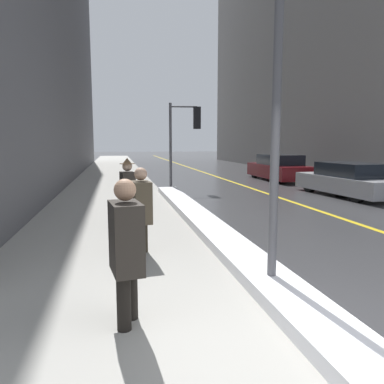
{
  "coord_description": "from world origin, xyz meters",
  "views": [
    {
      "loc": [
        -1.82,
        -2.95,
        1.99
      ],
      "look_at": [
        -0.4,
        4.0,
        1.05
      ],
      "focal_mm": 35.0,
      "sensor_mm": 36.0,
      "label": 1
    }
  ],
  "objects_px": {
    "pedestrian_in_glasses": "(126,246)",
    "pedestrian_nearside": "(141,207)",
    "lamp_post": "(278,48)",
    "pedestrian_with_shoulder_bag": "(128,190)",
    "parked_car_silver": "(349,180)",
    "traffic_light_near": "(187,128)",
    "parked_car_maroon": "(279,168)"
  },
  "relations": [
    {
      "from": "pedestrian_in_glasses",
      "to": "pedestrian_nearside",
      "type": "bearing_deg",
      "value": 164.22
    },
    {
      "from": "lamp_post",
      "to": "pedestrian_nearside",
      "type": "height_order",
      "value": "lamp_post"
    },
    {
      "from": "pedestrian_nearside",
      "to": "pedestrian_with_shoulder_bag",
      "type": "bearing_deg",
      "value": 175.82
    },
    {
      "from": "pedestrian_nearside",
      "to": "pedestrian_with_shoulder_bag",
      "type": "xyz_separation_m",
      "value": [
        -0.16,
        2.24,
        0.03
      ]
    },
    {
      "from": "lamp_post",
      "to": "parked_car_silver",
      "type": "bearing_deg",
      "value": 50.3
    },
    {
      "from": "parked_car_silver",
      "to": "traffic_light_near",
      "type": "bearing_deg",
      "value": 57.73
    },
    {
      "from": "parked_car_silver",
      "to": "parked_car_maroon",
      "type": "bearing_deg",
      "value": -4.1
    },
    {
      "from": "traffic_light_near",
      "to": "pedestrian_with_shoulder_bag",
      "type": "relative_size",
      "value": 2.19
    },
    {
      "from": "lamp_post",
      "to": "parked_car_maroon",
      "type": "bearing_deg",
      "value": 65.11
    },
    {
      "from": "lamp_post",
      "to": "traffic_light_near",
      "type": "distance_m",
      "value": 10.86
    },
    {
      "from": "lamp_post",
      "to": "traffic_light_near",
      "type": "height_order",
      "value": "lamp_post"
    },
    {
      "from": "traffic_light_near",
      "to": "parked_car_maroon",
      "type": "height_order",
      "value": "traffic_light_near"
    },
    {
      "from": "traffic_light_near",
      "to": "lamp_post",
      "type": "bearing_deg",
      "value": -87.87
    },
    {
      "from": "lamp_post",
      "to": "pedestrian_with_shoulder_bag",
      "type": "height_order",
      "value": "lamp_post"
    },
    {
      "from": "pedestrian_with_shoulder_bag",
      "to": "traffic_light_near",
      "type": "bearing_deg",
      "value": 149.65
    },
    {
      "from": "pedestrian_with_shoulder_bag",
      "to": "pedestrian_in_glasses",
      "type": "bearing_deg",
      "value": -10.4
    },
    {
      "from": "lamp_post",
      "to": "parked_car_maroon",
      "type": "relative_size",
      "value": 1.13
    },
    {
      "from": "pedestrian_in_glasses",
      "to": "pedestrian_with_shoulder_bag",
      "type": "bearing_deg",
      "value": 169.6
    },
    {
      "from": "parked_car_maroon",
      "to": "pedestrian_in_glasses",
      "type": "bearing_deg",
      "value": 149.88
    },
    {
      "from": "lamp_post",
      "to": "pedestrian_in_glasses",
      "type": "bearing_deg",
      "value": -162.04
    },
    {
      "from": "traffic_light_near",
      "to": "parked_car_maroon",
      "type": "xyz_separation_m",
      "value": [
        5.58,
        3.17,
        -1.96
      ]
    },
    {
      "from": "pedestrian_with_shoulder_bag",
      "to": "parked_car_maroon",
      "type": "relative_size",
      "value": 0.35
    },
    {
      "from": "pedestrian_in_glasses",
      "to": "parked_car_silver",
      "type": "bearing_deg",
      "value": 126.71
    },
    {
      "from": "pedestrian_with_shoulder_bag",
      "to": "parked_car_maroon",
      "type": "height_order",
      "value": "pedestrian_with_shoulder_bag"
    },
    {
      "from": "pedestrian_nearside",
      "to": "parked_car_maroon",
      "type": "relative_size",
      "value": 0.33
    },
    {
      "from": "lamp_post",
      "to": "pedestrian_in_glasses",
      "type": "xyz_separation_m",
      "value": [
        -1.96,
        -0.64,
        -2.27
      ]
    },
    {
      "from": "parked_car_silver",
      "to": "lamp_post",
      "type": "bearing_deg",
      "value": 135.99
    },
    {
      "from": "lamp_post",
      "to": "pedestrian_with_shoulder_bag",
      "type": "xyz_separation_m",
      "value": [
        -1.79,
        4.18,
        -2.27
      ]
    },
    {
      "from": "traffic_light_near",
      "to": "pedestrian_with_shoulder_bag",
      "type": "distance_m",
      "value": 7.36
    },
    {
      "from": "lamp_post",
      "to": "parked_car_maroon",
      "type": "xyz_separation_m",
      "value": [
        6.48,
        13.97,
        -2.53
      ]
    },
    {
      "from": "traffic_light_near",
      "to": "parked_car_silver",
      "type": "relative_size",
      "value": 0.78
    },
    {
      "from": "pedestrian_with_shoulder_bag",
      "to": "parked_car_silver",
      "type": "height_order",
      "value": "pedestrian_with_shoulder_bag"
    }
  ]
}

